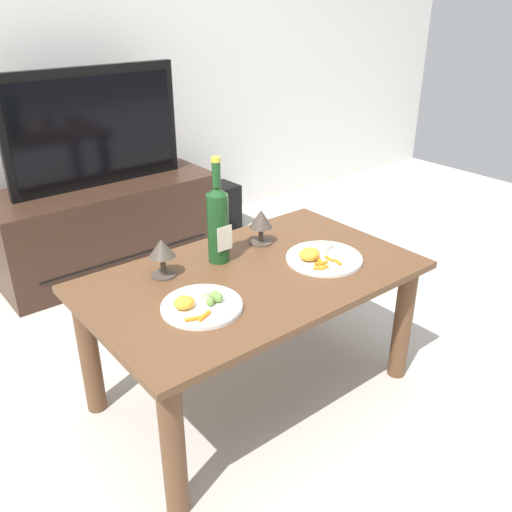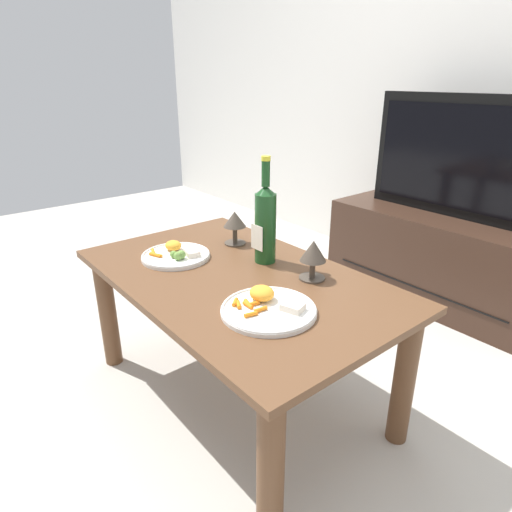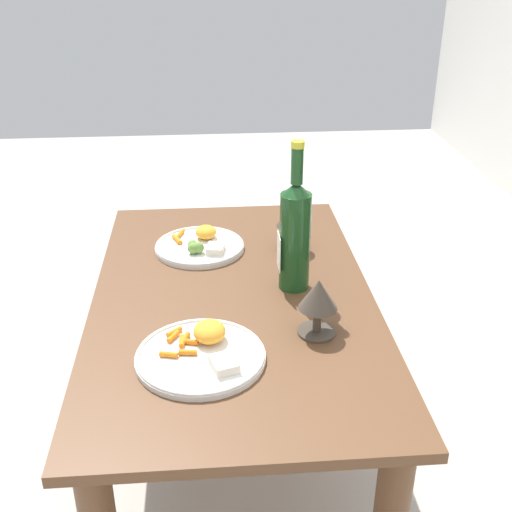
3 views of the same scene
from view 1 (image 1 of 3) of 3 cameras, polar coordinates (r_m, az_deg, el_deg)
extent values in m
plane|color=#B7B2A8|center=(2.17, -0.30, -13.77)|extent=(6.40, 6.40, 0.00)
cube|color=silver|center=(3.17, -21.42, 22.73)|extent=(6.40, 0.10, 2.60)
cube|color=brown|center=(1.90, -0.34, -2.16)|extent=(1.15, 0.70, 0.03)
cylinder|color=brown|center=(1.63, -8.65, -19.27)|extent=(0.07, 0.07, 0.48)
cylinder|color=brown|center=(2.18, 15.09, -6.74)|extent=(0.07, 0.07, 0.48)
cylinder|color=brown|center=(2.03, -17.05, -9.73)|extent=(0.07, 0.07, 0.48)
cylinder|color=brown|center=(2.50, 4.78, -1.45)|extent=(0.07, 0.07, 0.48)
cube|color=#382319|center=(3.08, -15.35, 3.06)|extent=(1.17, 0.49, 0.48)
cube|color=black|center=(2.91, -13.10, -0.09)|extent=(0.93, 0.01, 0.01)
cube|color=black|center=(2.93, -16.59, 12.72)|extent=(0.91, 0.04, 0.59)
cube|color=black|center=(2.91, -16.40, 12.66)|extent=(0.84, 0.01, 0.50)
cube|color=black|center=(3.51, -3.61, 5.15)|extent=(0.20, 0.20, 0.29)
cylinder|color=#19471E|center=(1.93, -3.99, 2.90)|extent=(0.08, 0.08, 0.25)
cone|color=#19471E|center=(1.88, -4.12, 6.82)|extent=(0.08, 0.08, 0.03)
cylinder|color=#19471E|center=(1.86, -4.17, 8.50)|extent=(0.03, 0.03, 0.09)
cylinder|color=yellow|center=(1.85, -4.23, 10.04)|extent=(0.03, 0.03, 0.02)
cube|color=silver|center=(1.91, -3.28, 1.85)|extent=(0.06, 0.00, 0.09)
cylinder|color=#473D33|center=(1.90, -9.61, -1.94)|extent=(0.09, 0.09, 0.01)
cylinder|color=#473D33|center=(1.88, -9.69, -0.95)|extent=(0.02, 0.02, 0.07)
cone|color=#473D33|center=(1.86, -9.84, 0.84)|extent=(0.09, 0.09, 0.06)
cylinder|color=#473D33|center=(2.12, 0.52, 1.47)|extent=(0.09, 0.09, 0.01)
cylinder|color=#473D33|center=(2.10, 0.52, 2.28)|extent=(0.02, 0.02, 0.06)
cone|color=#473D33|center=(2.08, 0.53, 3.93)|extent=(0.09, 0.09, 0.07)
cylinder|color=white|center=(1.69, -5.67, -5.28)|extent=(0.25, 0.25, 0.01)
torus|color=white|center=(1.69, -5.68, -5.05)|extent=(0.25, 0.25, 0.01)
ellipsoid|color=orange|center=(1.67, -7.53, -4.85)|extent=(0.07, 0.06, 0.04)
cube|color=beige|center=(1.74, -5.29, -3.77)|extent=(0.06, 0.06, 0.02)
cylinder|color=orange|center=(1.61, -6.54, -6.52)|extent=(0.05, 0.03, 0.01)
cylinder|color=orange|center=(1.63, -5.44, -6.22)|extent=(0.05, 0.03, 0.01)
cylinder|color=orange|center=(1.62, -5.42, -6.26)|extent=(0.05, 0.03, 0.01)
sphere|color=olive|center=(1.68, -4.82, -4.79)|extent=(0.03, 0.03, 0.03)
sphere|color=olive|center=(1.70, -4.31, -4.18)|extent=(0.03, 0.03, 0.03)
sphere|color=olive|center=(1.69, -4.00, -4.35)|extent=(0.03, 0.03, 0.03)
cylinder|color=white|center=(1.99, 7.14, -0.29)|extent=(0.28, 0.28, 0.01)
torus|color=white|center=(1.99, 7.15, -0.08)|extent=(0.27, 0.27, 0.01)
ellipsoid|color=orange|center=(1.96, 5.60, 0.19)|extent=(0.08, 0.07, 0.04)
cube|color=beige|center=(2.05, 7.15, 0.96)|extent=(0.07, 0.07, 0.02)
cylinder|color=orange|center=(1.97, 7.63, -0.26)|extent=(0.02, 0.04, 0.01)
cylinder|color=orange|center=(1.95, 6.76, -0.56)|extent=(0.02, 0.04, 0.01)
cylinder|color=orange|center=(1.93, 6.69, -0.77)|extent=(0.04, 0.02, 0.01)
cylinder|color=orange|center=(1.93, 7.02, -0.75)|extent=(0.04, 0.01, 0.01)
cylinder|color=orange|center=(1.91, 7.03, -1.12)|extent=(0.04, 0.03, 0.01)
cylinder|color=orange|center=(1.90, 6.60, -1.26)|extent=(0.03, 0.04, 0.01)
cylinder|color=orange|center=(1.95, 8.56, -0.63)|extent=(0.02, 0.04, 0.01)
camera|label=2|loc=(2.22, 39.24, 13.91)|focal=30.93mm
camera|label=3|loc=(2.73, 25.84, 22.17)|focal=44.98mm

